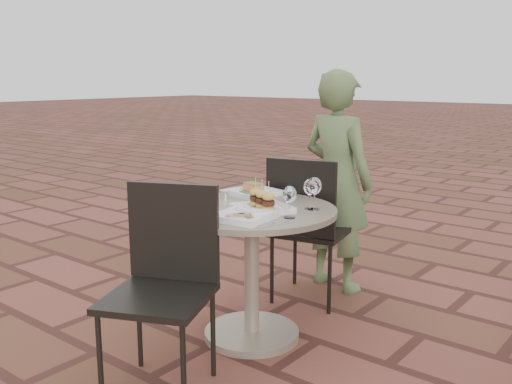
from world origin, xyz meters
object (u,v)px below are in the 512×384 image
Objects in this scene: chair_near at (165,270)px; plate_tuna at (244,216)px; chair_far at (307,219)px; plate_salmon at (253,191)px; plate_sliders at (262,204)px; cafe_table at (252,253)px; diner at (337,181)px.

chair_near reaches higher than plate_tuna.
chair_far is 3.11× the size of plate_salmon.
chair_far is 2.75× the size of plate_sliders.
plate_salmon reaches higher than plate_tuna.
chair_far is 0.66m from plate_sliders.
chair_far reaches higher than plate_tuna.
plate_tuna is (0.04, -0.19, -0.02)m from plate_sliders.
chair_near is at bearing -77.43° from plate_salmon.
plate_salmon is (-0.21, 0.28, 0.27)m from cafe_table.
plate_tuna is at bearing 89.14° from chair_far.
chair_far is at bearing 101.80° from plate_sliders.
chair_near is 0.64× the size of diner.
chair_near reaches higher than plate_salmon.
chair_far reaches higher than plate_sliders.
plate_salmon is at bearing 78.21° from chair_near.
chair_far is 1.00× the size of chair_near.
chair_near is at bearing -109.31° from plate_tuna.
cafe_table is 0.30m from plate_sliders.
diner is 0.99m from plate_sliders.
plate_sliders reaches higher than plate_tuna.
chair_far is 1.19m from chair_near.
plate_tuna is at bearing -55.58° from plate_salmon.
diner is 5.15× the size of plate_tuna.
plate_tuna is at bearing -59.83° from cafe_table.
diner reaches higher than plate_sliders.
plate_salmon is (-0.20, 0.88, 0.20)m from chair_near.
cafe_table is 0.97× the size of chair_far.
plate_salmon is 0.59m from plate_tuna.
diner reaches higher than plate_tuna.
chair_near is 0.63m from plate_sliders.
plate_tuna is (0.33, -0.49, -0.00)m from plate_salmon.
chair_near is 0.46m from plate_tuna.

